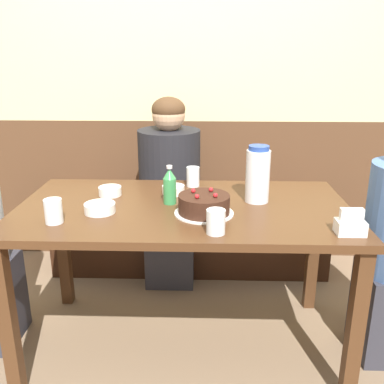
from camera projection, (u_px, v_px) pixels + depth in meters
The scene contains 15 objects.
ground_plane at pixel (184, 342), 2.21m from camera, with size 12.00×12.00×0.00m, color #846B51.
back_wall at pixel (191, 81), 2.82m from camera, with size 4.80×0.04×2.50m.
bench_seat at pixel (190, 236), 2.93m from camera, with size 1.82×0.38×0.45m.
dining_table at pixel (184, 223), 2.00m from camera, with size 1.53×0.82×0.75m.
birthday_cake at pixel (204, 205), 1.86m from camera, with size 0.26×0.26×0.11m.
water_pitcher at pixel (258, 175), 1.99m from camera, with size 0.11×0.11×0.27m.
soju_bottle at pixel (170, 186), 1.98m from camera, with size 0.06×0.06×0.18m.
napkin_holder at pixel (350, 225), 1.65m from camera, with size 0.11×0.08×0.11m.
bowl_soup_white at pixel (100, 208), 1.88m from camera, with size 0.14×0.14×0.04m.
bowl_rice_small at pixel (173, 190), 2.13m from camera, with size 0.11×0.11×0.04m.
bowl_side_dish at pixel (110, 191), 2.11m from camera, with size 0.11×0.11×0.04m.
glass_water_tall at pixel (216, 222), 1.66m from camera, with size 0.07×0.07×0.10m.
glass_tumbler_short at pixel (193, 177), 2.25m from camera, with size 0.07×0.07×0.10m.
glass_shot_small at pixel (53, 211), 1.76m from camera, with size 0.07×0.07×0.10m.
person_pale_blue_shirt at pixel (170, 194), 2.67m from camera, with size 0.38×0.38×1.18m.
Camera 1 is at (0.10, -1.86, 1.42)m, focal length 40.00 mm.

